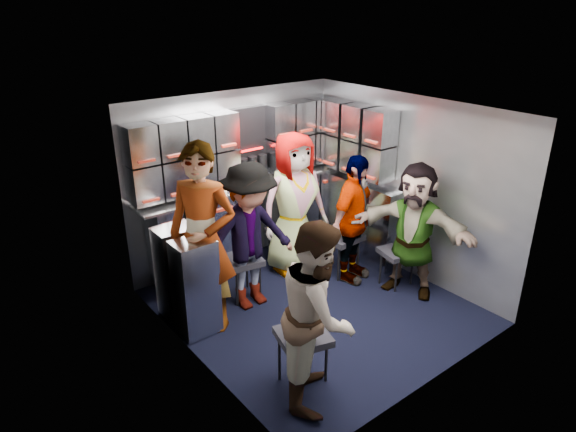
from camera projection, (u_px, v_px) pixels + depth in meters
floor at (314, 306)px, 5.51m from camera, size 3.00×3.00×0.00m
wall_back at (235, 178)px, 6.18m from camera, size 2.80×0.04×2.10m
wall_left at (191, 257)px, 4.30m from camera, size 0.04×3.00×2.10m
wall_right at (408, 187)px, 5.89m from camera, size 0.04×3.00×2.10m
ceiling at (319, 111)px, 4.69m from camera, size 2.80×3.00×0.02m
cart_bank_back at (246, 226)px, 6.25m from camera, size 2.68×0.38×0.99m
cart_bank_left at (187, 280)px, 5.04m from camera, size 0.38×0.76×0.99m
counter at (245, 185)px, 6.05m from camera, size 2.68×0.42×0.03m
locker_bank_back at (240, 145)px, 5.90m from camera, size 2.68×0.28×0.82m
locker_bank_right at (358, 140)px, 6.14m from camera, size 0.28×1.00×0.82m
right_cabinet at (359, 218)px, 6.46m from camera, size 0.28×1.20×1.00m
coffee_niche at (250, 143)px, 6.06m from camera, size 0.46×0.16×0.84m
red_latch_strip at (255, 201)px, 5.95m from camera, size 2.60×0.02×0.03m
jump_seat_near_left at (303, 339)px, 4.28m from camera, size 0.50×0.49×0.49m
jump_seat_mid_left at (241, 262)px, 5.53m from camera, size 0.46×0.45×0.48m
jump_seat_center at (285, 234)px, 6.25m from camera, size 0.43×0.41×0.46m
jump_seat_mid_right at (341, 239)px, 6.03m from camera, size 0.45×0.43×0.50m
jump_seat_near_right at (398, 254)px, 5.80m from camera, size 0.44×0.42×0.44m
attendant_standing at (203, 240)px, 4.85m from camera, size 0.77×0.82×1.89m
attendant_arc_a at (318, 313)px, 4.01m from camera, size 0.95×0.95×1.56m
attendant_arc_b at (250, 237)px, 5.26m from camera, size 1.03×0.60×1.59m
attendant_arc_c at (294, 204)px, 5.95m from camera, size 0.90×0.66×1.70m
attendant_arc_d at (353, 220)px, 5.78m from camera, size 0.95×0.63×1.50m
attendant_arc_e at (413, 230)px, 5.53m from camera, size 0.91×1.46×1.50m
bottle_left at (204, 185)px, 5.63m from camera, size 0.07×0.07×0.26m
bottle_mid at (237, 178)px, 5.88m from camera, size 0.07×0.07×0.23m
bottle_right at (279, 168)px, 6.22m from camera, size 0.06×0.06×0.24m
cup_left at (224, 187)px, 5.79m from camera, size 0.07×0.07×0.10m
cup_right at (327, 162)px, 6.69m from camera, size 0.07×0.07×0.10m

